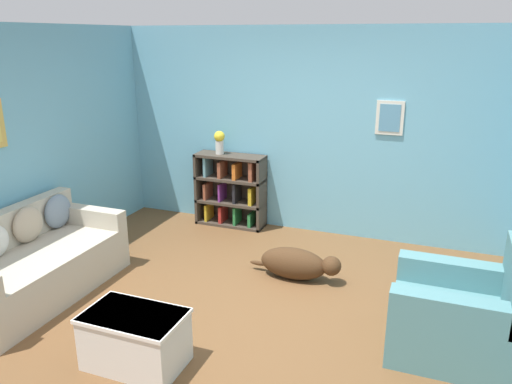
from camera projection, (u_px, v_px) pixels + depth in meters
ground_plane at (241, 310)px, 4.70m from camera, size 14.00×14.00×0.00m
wall_back at (308, 132)px, 6.32m from camera, size 5.60×0.13×2.60m
wall_left at (13, 153)px, 5.18m from camera, size 0.13×5.00×2.60m
couch at (31, 265)px, 4.91m from camera, size 0.89×1.83×0.83m
bookshelf at (231, 190)px, 6.71m from camera, size 0.94×0.32×0.98m
recliner_chair at (465, 316)px, 3.97m from camera, size 1.01×0.85×0.96m
coffee_table at (135, 338)px, 3.86m from camera, size 0.78×0.49×0.45m
dog at (297, 264)px, 5.26m from camera, size 1.02×0.31×0.34m
vase at (219, 141)px, 6.54m from camera, size 0.14×0.14×0.31m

